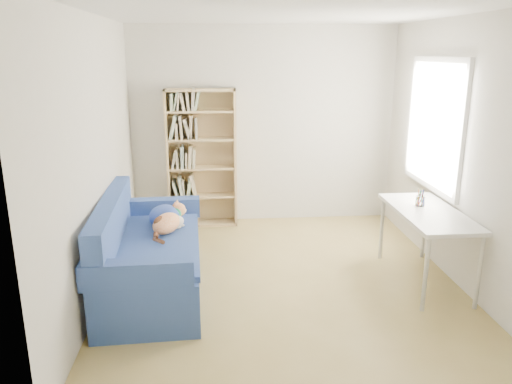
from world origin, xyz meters
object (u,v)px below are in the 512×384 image
desk (428,217)px  pen_cup (420,200)px  bookshelf (202,164)px  sofa (148,256)px

desk → pen_cup: size_ratio=7.30×
bookshelf → pen_cup: bearing=-38.4°
sofa → bookshelf: bearing=72.8°
desk → pen_cup: bearing=96.9°
sofa → desk: 2.78m
desk → pen_cup: 0.22m
sofa → desk: bearing=-3.4°
sofa → bookshelf: 2.03m
bookshelf → desk: (2.26, -1.94, -0.15)m
bookshelf → pen_cup: (2.24, -1.77, -0.02)m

